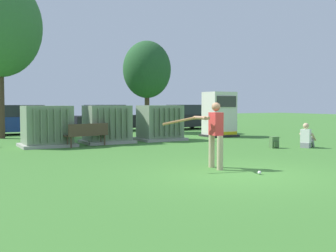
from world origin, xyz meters
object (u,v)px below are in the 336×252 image
object	(u,v)px
sports_ball	(259,173)
backpack	(274,143)
batter	(214,132)
parked_car_right_of_center	(184,118)
transformer_mid_east	(160,123)
parked_car_leftmost	(21,121)
transformer_west	(47,127)
seated_spectator	(307,138)
transformer_mid_west	(107,125)
park_bench	(87,133)
generator_enclosure	(219,115)
parked_car_left_of_center	(103,119)

from	to	relation	value
sports_ball	backpack	bearing A→B (deg)	43.45
batter	parked_car_right_of_center	size ratio (longest dim) A/B	0.40
transformer_mid_east	parked_car_right_of_center	size ratio (longest dim) A/B	0.48
backpack	parked_car_leftmost	size ratio (longest dim) A/B	0.10
transformer_west	seated_spectator	world-z (taller)	transformer_west
transformer_mid_west	park_bench	world-z (taller)	transformer_mid_west
sports_ball	park_bench	bearing A→B (deg)	100.91
batter	transformer_mid_east	bearing A→B (deg)	71.62
sports_ball	generator_enclosure	bearing A→B (deg)	58.80
transformer_mid_east	batter	bearing A→B (deg)	-108.38
transformer_west	transformer_mid_west	bearing A→B (deg)	5.12
batter	backpack	xyz separation A→B (m)	(4.95, 2.99, -0.76)
sports_ball	transformer_mid_west	bearing A→B (deg)	92.25
generator_enclosure	backpack	xyz separation A→B (m)	(-1.45, -5.57, -0.92)
batter	parked_car_leftmost	xyz separation A→B (m)	(-2.29, 15.20, -0.22)
seated_spectator	parked_car_right_of_center	xyz separation A→B (m)	(1.89, 12.23, 0.38)
transformer_west	park_bench	world-z (taller)	transformer_west
park_bench	parked_car_leftmost	bearing A→B (deg)	97.96
sports_ball	parked_car_left_of_center	size ratio (longest dim) A/B	0.02
generator_enclosure	parked_car_leftmost	distance (m)	10.95
transformer_west	transformer_mid_west	distance (m)	2.62
transformer_mid_west	generator_enclosure	bearing A→B (deg)	4.55
transformer_west	sports_ball	xyz separation A→B (m)	(2.98, -9.10, -0.74)
seated_spectator	parked_car_left_of_center	world-z (taller)	parked_car_left_of_center
sports_ball	backpack	xyz separation A→B (m)	(4.50, 4.26, 0.17)
park_bench	batter	size ratio (longest dim) A/B	1.06
park_bench	sports_ball	distance (m)	8.43
transformer_mid_west	parked_car_leftmost	bearing A→B (deg)	108.38
transformer_mid_west	backpack	xyz separation A→B (m)	(4.87, -5.07, -0.57)
transformer_mid_east	parked_car_leftmost	world-z (taller)	same
parked_car_left_of_center	sports_ball	bearing A→B (deg)	-97.41
sports_ball	parked_car_left_of_center	distance (m)	16.86
parked_car_leftmost	parked_car_right_of_center	bearing A→B (deg)	-2.59
park_bench	sports_ball	size ratio (longest dim) A/B	20.48
backpack	parked_car_leftmost	xyz separation A→B (m)	(-7.24, 12.21, 0.54)
transformer_mid_west	batter	size ratio (longest dim) A/B	1.21
transformer_mid_east	parked_car_left_of_center	world-z (taller)	same
sports_ball	parked_car_right_of_center	xyz separation A→B (m)	(7.59, 16.00, 0.71)
transformer_mid_east	parked_car_left_of_center	distance (m)	7.32
seated_spectator	backpack	xyz separation A→B (m)	(-1.21, 0.49, -0.16)
generator_enclosure	transformer_mid_west	bearing A→B (deg)	-175.45
transformer_west	generator_enclosure	xyz separation A→B (m)	(8.93, 0.74, 0.35)
transformer_west	seated_spectator	bearing A→B (deg)	-31.48
transformer_mid_east	batter	world-z (taller)	batter
parked_car_left_of_center	park_bench	bearing A→B (deg)	-114.05
transformer_mid_west	park_bench	distance (m)	1.65
park_bench	backpack	world-z (taller)	park_bench
park_bench	parked_car_left_of_center	bearing A→B (deg)	65.95
park_bench	parked_car_right_of_center	xyz separation A→B (m)	(9.19, 7.74, 0.22)
transformer_mid_west	transformer_mid_east	bearing A→B (deg)	1.24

